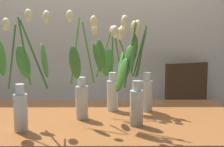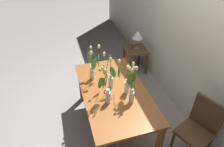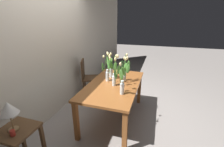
{
  "view_description": "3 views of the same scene",
  "coord_description": "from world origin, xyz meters",
  "views": [
    {
      "loc": [
        0.07,
        -1.83,
        1.25
      ],
      "look_at": [
        0.08,
        0.01,
        0.98
      ],
      "focal_mm": 54.59,
      "sensor_mm": 36.0,
      "label": 1
    },
    {
      "loc": [
        2.03,
        -0.64,
        2.62
      ],
      "look_at": [
        -0.08,
        -0.01,
        0.99
      ],
      "focal_mm": 31.87,
      "sensor_mm": 36.0,
      "label": 2
    },
    {
      "loc": [
        -2.46,
        -0.74,
        1.87
      ],
      "look_at": [
        -0.01,
        0.03,
        0.94
      ],
      "focal_mm": 24.35,
      "sensor_mm": 36.0,
      "label": 3
    }
  ],
  "objects": [
    {
      "name": "tulip_vase_3",
      "position": [
        -0.07,
        -0.04,
        0.93
      ],
      "size": [
        0.19,
        0.19,
        0.58
      ],
      "color": "silver",
      "rests_on": "dining_table"
    },
    {
      "name": "room_wall_rear",
      "position": [
        0.0,
        1.26,
        1.35
      ],
      "size": [
        9.0,
        0.1,
        2.7
      ],
      "primitive_type": "cube",
      "color": "beige",
      "rests_on": "ground"
    },
    {
      "name": "tulip_vase_4",
      "position": [
        0.26,
        0.15,
        0.96
      ],
      "size": [
        0.16,
        0.15,
        0.54
      ],
      "color": "silver",
      "rests_on": "dining_table"
    },
    {
      "name": "dining_table",
      "position": [
        0.0,
        0.0,
        0.65
      ],
      "size": [
        1.6,
        0.9,
        0.74
      ],
      "color": "brown",
      "rests_on": "ground"
    },
    {
      "name": "tulip_vase_0",
      "position": [
        -0.35,
        -0.23,
        0.96
      ],
      "size": [
        0.27,
        0.18,
        0.59
      ],
      "color": "silver",
      "rests_on": "dining_table"
    },
    {
      "name": "tulip_vase_1",
      "position": [
        0.1,
        0.15,
        0.96
      ],
      "size": [
        0.26,
        0.24,
        0.53
      ],
      "color": "silver",
      "rests_on": "dining_table"
    },
    {
      "name": "tulip_vase_2",
      "position": [
        0.18,
        -0.17,
        0.94
      ],
      "size": [
        0.16,
        0.16,
        0.55
      ],
      "color": "silver",
      "rests_on": "dining_table"
    },
    {
      "name": "dining_chair",
      "position": [
        0.76,
        0.93,
        0.52
      ],
      "size": [
        0.52,
        0.52,
        0.93
      ],
      "color": "#4C331E",
      "rests_on": "ground"
    }
  ]
}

